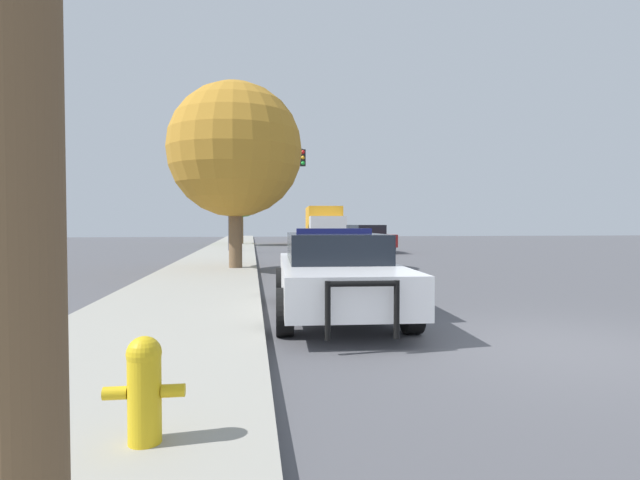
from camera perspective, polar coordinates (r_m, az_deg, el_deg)
The scene contains 9 objects.
ground_plane at distance 7.01m, azimuth 25.43°, elevation -11.07°, with size 110.00×110.00×0.00m, color #4F4F54.
sidewalk_left at distance 6.04m, azimuth -20.82°, elevation -12.46°, with size 3.00×110.00×0.13m.
police_car at distance 8.58m, azimuth 1.74°, elevation -3.55°, with size 2.21×5.28×1.47m.
fire_hydrant at distance 3.53m, azimuth -19.43°, elevation -15.49°, with size 0.51×0.22×0.69m.
traffic_light at distance 27.12m, azimuth -6.96°, elevation 7.21°, with size 4.15×0.35×5.60m.
car_background_oncoming at distance 27.45m, azimuth 5.36°, elevation 0.26°, with size 2.29×4.73×1.49m.
box_truck at distance 38.24m, azimuth 0.46°, elevation 1.84°, with size 3.08×8.14×2.87m.
tree_sidewalk_near at distance 16.55m, azimuth -9.69°, elevation 10.08°, with size 4.33×4.33×5.97m.
tree_sidewalk_far at distance 36.40m, azimuth -9.09°, elevation 5.81°, with size 4.13×4.13×6.02m.
Camera 1 is at (-3.77, -5.71, 1.55)m, focal length 28.00 mm.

